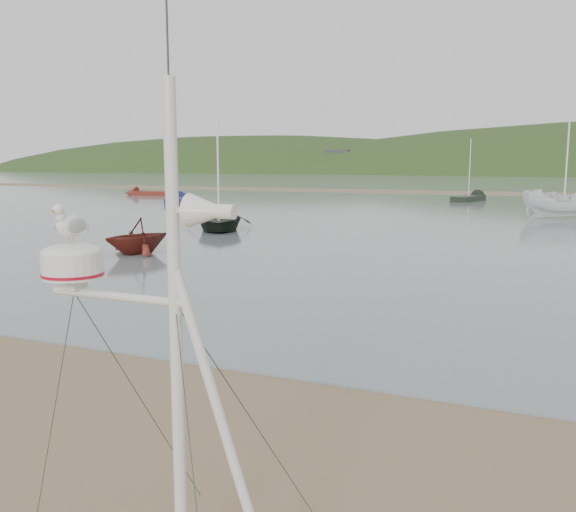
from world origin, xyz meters
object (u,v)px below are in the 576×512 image
at_px(boat_dark, 218,183).
at_px(boat_white, 566,178).
at_px(boat_red, 136,219).
at_px(mast_rig, 169,441).
at_px(sailboat_blue_near, 179,199).
at_px(dinghy_red_far, 142,193).
at_px(sailboat_dark_mid, 475,198).

relative_size(boat_dark, boat_white, 0.96).
bearing_deg(boat_dark, boat_red, -109.90).
bearing_deg(boat_white, mast_rig, 174.33).
distance_m(mast_rig, boat_dark, 27.26).
bearing_deg(mast_rig, boat_red, 127.76).
height_order(mast_rig, sailboat_blue_near, sailboat_blue_near).
distance_m(boat_red, dinghy_red_far, 44.53).
bearing_deg(mast_rig, dinghy_red_far, 126.73).
xyz_separation_m(mast_rig, sailboat_dark_mid, (-3.59, 56.03, -0.93)).
height_order(mast_rig, sailboat_dark_mid, sailboat_dark_mid).
xyz_separation_m(boat_white, sailboat_blue_near, (-31.68, 4.34, -2.30)).
bearing_deg(boat_red, sailboat_blue_near, 142.16).
xyz_separation_m(mast_rig, boat_dark, (-13.07, 23.89, 1.26)).
bearing_deg(boat_dark, dinghy_red_far, 104.40).
bearing_deg(sailboat_dark_mid, sailboat_blue_near, -151.45).
height_order(boat_dark, boat_red, boat_dark).
relative_size(dinghy_red_far, sailboat_blue_near, 0.97).
bearing_deg(mast_rig, sailboat_dark_mid, 93.67).
relative_size(mast_rig, sailboat_blue_near, 0.86).
relative_size(boat_dark, dinghy_red_far, 0.85).
bearing_deg(sailboat_dark_mid, boat_dark, -106.43).
xyz_separation_m(boat_red, dinghy_red_far, (-26.35, 35.89, -1.09)).
bearing_deg(boat_dark, sailboat_blue_near, 99.99).
bearing_deg(dinghy_red_far, boat_red, -53.71).
xyz_separation_m(boat_white, dinghy_red_far, (-41.89, 12.69, -2.32)).
relative_size(boat_dark, boat_red, 1.83).
relative_size(mast_rig, boat_dark, 1.04).
relative_size(mast_rig, sailboat_dark_mid, 0.80).
bearing_deg(boat_dark, boat_white, 12.64).
xyz_separation_m(boat_dark, dinghy_red_far, (-25.08, 27.24, -2.21)).
height_order(boat_red, sailboat_blue_near, sailboat_blue_near).
bearing_deg(sailboat_blue_near, sailboat_dark_mid, 28.55).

